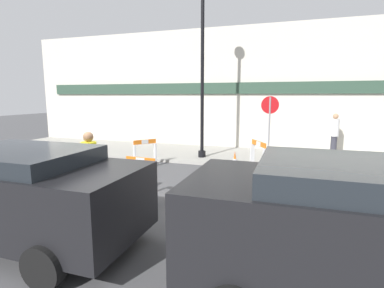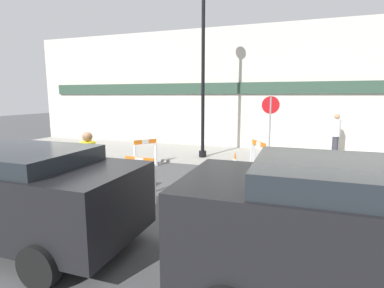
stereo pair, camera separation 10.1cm
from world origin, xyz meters
TOP-DOWN VIEW (x-y plane):
  - ground_plane at (0.00, 0.00)m, footprint 60.00×60.00m
  - sidewalk_slab at (0.00, 6.27)m, footprint 18.00×3.53m
  - storefront_facade at (0.00, 8.11)m, footprint 18.00×0.22m
  - streetlamp_post at (1.03, 5.42)m, footprint 0.44×0.44m
  - stop_sign at (3.55, 5.08)m, footprint 0.59×0.14m
  - barricade_0 at (-0.49, 3.61)m, footprint 0.63×0.73m
  - barricade_1 at (1.08, 0.39)m, footprint 0.76×0.17m
  - barricade_2 at (3.38, 3.51)m, footprint 0.60×0.87m
  - traffic_cone_0 at (0.17, 0.38)m, footprint 0.30×0.30m
  - traffic_cone_1 at (2.45, 1.21)m, footprint 0.30×0.30m
  - traffic_cone_2 at (2.59, 3.94)m, footprint 0.30×0.30m
  - traffic_cone_3 at (-0.17, 1.07)m, footprint 0.30×0.30m
  - person_worker at (0.06, -0.09)m, footprint 0.45×0.45m
  - person_pedestrian at (5.88, 7.16)m, footprint 0.42×0.42m
  - parked_car_1 at (0.12, -1.92)m, footprint 4.08×1.97m
  - parked_car_2 at (5.04, -1.92)m, footprint 3.88×2.00m

SIDE VIEW (x-z plane):
  - ground_plane at x=0.00m, z-range 0.00..0.00m
  - sidewalk_slab at x=0.00m, z-range 0.00..0.11m
  - traffic_cone_3 at x=-0.17m, z-range -0.01..0.51m
  - traffic_cone_0 at x=0.17m, z-range -0.01..0.64m
  - traffic_cone_2 at x=2.59m, z-range -0.01..0.67m
  - traffic_cone_1 at x=2.45m, z-range -0.01..0.67m
  - barricade_0 at x=-0.49m, z-range 0.04..1.01m
  - barricade_1 at x=1.08m, z-range 0.03..1.12m
  - barricade_2 at x=3.38m, z-range 0.05..1.17m
  - person_worker at x=0.06m, z-range 0.07..1.75m
  - parked_car_1 at x=0.12m, z-range 0.11..1.72m
  - parked_car_2 at x=5.04m, z-range 0.11..1.84m
  - person_pedestrian at x=5.88m, z-range 0.18..1.86m
  - stop_sign at x=3.55m, z-range 0.50..2.85m
  - storefront_facade at x=0.00m, z-range 0.00..5.50m
  - streetlamp_post at x=1.03m, z-range 0.96..7.48m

